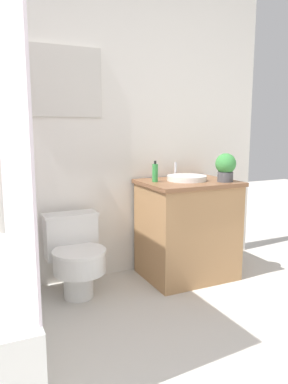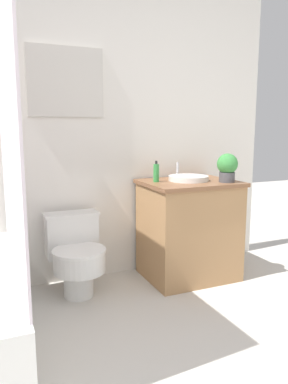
% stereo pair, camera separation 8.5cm
% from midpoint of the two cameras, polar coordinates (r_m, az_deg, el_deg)
% --- Properties ---
extents(wall_back, '(3.29, 0.07, 2.50)m').
position_cam_midpoint_polar(wall_back, '(2.93, -8.95, 10.77)').
color(wall_back, white).
rests_on(wall_back, ground_plane).
extents(toilet, '(0.40, 0.50, 0.58)m').
position_cam_midpoint_polar(toilet, '(2.77, -9.46, -9.16)').
color(toilet, white).
rests_on(toilet, ground_plane).
extents(vanity, '(0.72, 0.58, 0.78)m').
position_cam_midpoint_polar(vanity, '(3.04, 7.62, -5.65)').
color(vanity, '#AD7F51').
rests_on(vanity, ground_plane).
extents(sink, '(0.31, 0.35, 0.13)m').
position_cam_midpoint_polar(sink, '(2.98, 7.57, 2.11)').
color(sink, white).
rests_on(sink, vanity).
extents(soap_bottle, '(0.04, 0.04, 0.16)m').
position_cam_midpoint_polar(soap_bottle, '(2.88, 2.72, 2.95)').
color(soap_bottle, green).
rests_on(soap_bottle, vanity).
extents(potted_plant, '(0.16, 0.16, 0.22)m').
position_cam_midpoint_polar(potted_plant, '(2.94, 13.38, 3.77)').
color(potted_plant, '#4C4C51').
rests_on(potted_plant, vanity).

